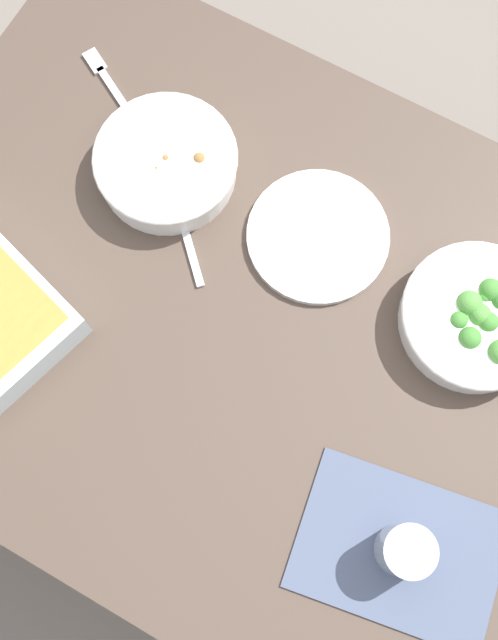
{
  "coord_description": "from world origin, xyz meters",
  "views": [
    {
      "loc": [
        -0.15,
        0.27,
        1.85
      ],
      "look_at": [
        0.0,
        0.0,
        0.74
      ],
      "focal_mm": 43.27,
      "sensor_mm": 36.0,
      "label": 1
    }
  ],
  "objects": [
    {
      "name": "ground_plane",
      "position": [
        0.0,
        0.0,
        0.0
      ],
      "size": [
        6.0,
        6.0,
        0.0
      ],
      "primitive_type": "plane",
      "color": "slate"
    },
    {
      "name": "drink_cup",
      "position": [
        -0.34,
        0.19,
        0.78
      ],
      "size": [
        0.07,
        0.07,
        0.08
      ],
      "color": "#B2BCC6",
      "rests_on": "dining_table"
    },
    {
      "name": "spoon_by_stew",
      "position": [
        0.17,
        -0.09,
        0.74
      ],
      "size": [
        0.14,
        0.14,
        0.01
      ],
      "color": "silver",
      "rests_on": "dining_table"
    },
    {
      "name": "broccoli_bowl",
      "position": [
        -0.29,
        -0.16,
        0.77
      ],
      "size": [
        0.23,
        0.23,
        0.07
      ],
      "color": "white",
      "rests_on": "dining_table"
    },
    {
      "name": "fork_on_table",
      "position": [
        0.39,
        -0.24,
        0.74
      ],
      "size": [
        0.16,
        0.1,
        0.01
      ],
      "color": "silver",
      "rests_on": "dining_table"
    },
    {
      "name": "stew_bowl",
      "position": [
        0.23,
        -0.15,
        0.77
      ],
      "size": [
        0.22,
        0.22,
        0.06
      ],
      "color": "white",
      "rests_on": "dining_table"
    },
    {
      "name": "side_plate",
      "position": [
        -0.03,
        -0.17,
        0.75
      ],
      "size": [
        0.22,
        0.22,
        0.01
      ],
      "primitive_type": "cylinder",
      "color": "silver",
      "rests_on": "dining_table"
    },
    {
      "name": "placemat",
      "position": [
        -0.34,
        0.19,
        0.74
      ],
      "size": [
        0.31,
        0.24,
        0.0
      ],
      "primitive_type": "cube",
      "rotation": [
        0.0,
        0.0,
        0.17
      ],
      "color": "#4C5670",
      "rests_on": "dining_table"
    },
    {
      "name": "dining_table",
      "position": [
        0.0,
        0.0,
        0.65
      ],
      "size": [
        1.2,
        0.9,
        0.74
      ],
      "color": "#4C3D33",
      "rests_on": "ground_plane"
    }
  ]
}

